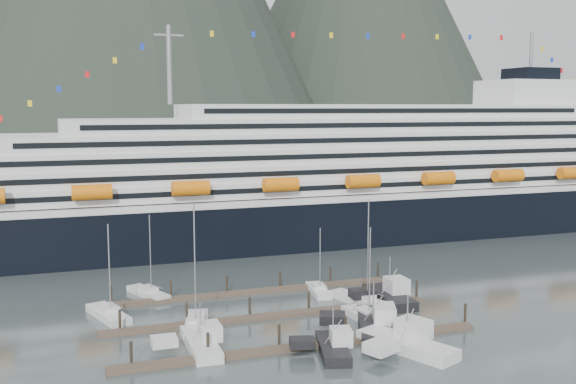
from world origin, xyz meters
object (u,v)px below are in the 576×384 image
sailboat_a (108,315)px  sailboat_h (366,317)px  trawler_c (372,324)px  cruise_ship (346,185)px  sailboat_f (319,291)px  trawler_d (406,343)px  trawler_b (332,347)px  sailboat_b (196,325)px  sailboat_d (362,301)px  trawler_e (388,296)px  trawler_a (200,342)px  sailboat_e (148,293)px

sailboat_a → sailboat_h: 36.46m
sailboat_h → trawler_c: sailboat_h is taller
cruise_ship → trawler_c: bearing=-111.4°
sailboat_f → sailboat_h: bearing=-168.1°
sailboat_h → trawler_d: (-0.62, -12.47, 0.53)m
sailboat_f → trawler_b: 26.57m
trawler_c → trawler_b: bearing=147.7°
sailboat_a → sailboat_f: bearing=-103.5°
sailboat_b → sailboat_d: 26.21m
sailboat_h → trawler_c: bearing=160.8°
sailboat_h → trawler_e: sailboat_h is taller
cruise_ship → trawler_c: (-24.20, -61.76, -11.11)m
trawler_e → sailboat_h: bearing=135.7°
sailboat_d → trawler_d: size_ratio=1.24×
sailboat_h → trawler_a: sailboat_h is taller
sailboat_a → trawler_b: sailboat_a is taller
trawler_e → sailboat_a: bearing=83.4°
sailboat_b → trawler_e: size_ratio=1.46×
cruise_ship → trawler_b: bearing=-115.7°
trawler_e → trawler_a: bearing=109.9°
sailboat_a → trawler_d: sailboat_a is taller
cruise_ship → sailboat_f: 50.20m
sailboat_b → sailboat_d: (26.05, 2.88, -0.02)m
sailboat_e → sailboat_h: size_ratio=0.98×
cruise_ship → sailboat_f: cruise_ship is taller
trawler_d → sailboat_b: bearing=29.5°
sailboat_a → trawler_e: sailboat_a is taller
cruise_ship → trawler_b: (-32.54, -67.67, -11.20)m
sailboat_a → trawler_a: 19.12m
sailboat_b → trawler_a: bearing=-174.7°
cruise_ship → sailboat_h: 63.05m
sailboat_d → trawler_a: (-27.22, -10.55, 0.40)m
cruise_ship → sailboat_b: size_ratio=11.95×
sailboat_a → sailboat_e: sailboat_a is taller
sailboat_d → sailboat_e: (-29.95, 15.28, -0.03)m
cruise_ship → trawler_c: 67.26m
trawler_a → trawler_b: bearing=-113.8°
cruise_ship → trawler_e: (-15.75, -50.53, -11.08)m
trawler_a → trawler_c: trawler_c is taller
sailboat_e → trawler_a: sailboat_e is taller
sailboat_e → trawler_c: size_ratio=0.93×
cruise_ship → trawler_a: 77.88m
trawler_b → sailboat_b: bearing=58.5°
trawler_e → sailboat_d: bearing=88.1°
sailboat_e → trawler_a: (2.72, -25.84, 0.43)m
sailboat_d → trawler_e: size_ratio=1.39×
sailboat_b → trawler_b: bearing=-122.8°
trawler_a → trawler_e: bearing=-71.0°
sailboat_d → sailboat_e: sailboat_d is taller
sailboat_f → sailboat_e: bearing=81.9°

